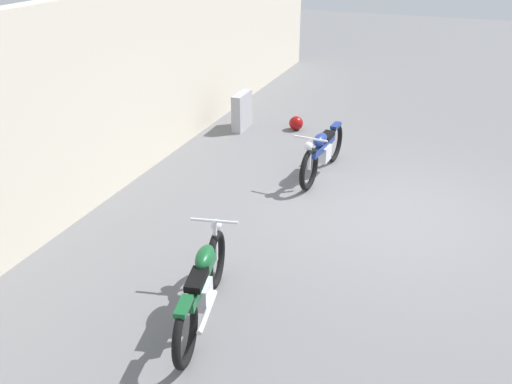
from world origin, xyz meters
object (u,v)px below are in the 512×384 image
motorcycle_green (202,286)px  helmet (296,123)px  motorcycle_blue (322,151)px  stone_marker (242,111)px

motorcycle_green → helmet: bearing=-3.9°
motorcycle_blue → motorcycle_green: bearing=1.6°
stone_marker → motorcycle_green: size_ratio=0.39×
motorcycle_green → stone_marker: bearing=6.7°
helmet → stone_marker: bearing=106.8°
stone_marker → motorcycle_blue: bearing=-127.3°
helmet → motorcycle_blue: (-1.99, -1.09, 0.29)m
helmet → motorcycle_blue: bearing=-151.4°
helmet → motorcycle_green: bearing=-171.8°
stone_marker → helmet: bearing=-73.2°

